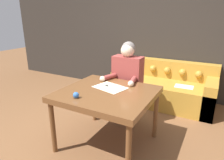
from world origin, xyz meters
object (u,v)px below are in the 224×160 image
dining_table (107,97)px  pin_cushion (76,95)px  scissors (107,86)px  couch (164,88)px  person (127,83)px

dining_table → pin_cushion: size_ratio=15.82×
pin_cushion → scissors: bearing=77.3°
dining_table → couch: couch is taller
couch → pin_cushion: bearing=-103.6°
scissors → pin_cushion: size_ratio=2.55×
couch → pin_cushion: size_ratio=25.86×
couch → pin_cushion: pin_cushion is taller
person → scissors: (-0.06, -0.51, 0.10)m
scissors → pin_cushion: pin_cushion is taller
dining_table → person: bearing=92.5°
scissors → pin_cushion: (-0.12, -0.51, 0.03)m
couch → scissors: 1.66m
person → pin_cushion: size_ratio=18.03×
pin_cushion → person: bearing=80.4°
dining_table → couch: (0.30, 1.71, -0.39)m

